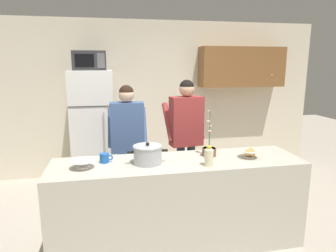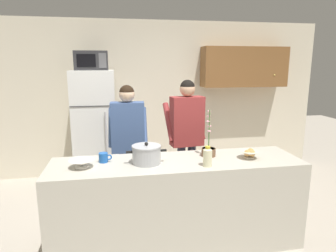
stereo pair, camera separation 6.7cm
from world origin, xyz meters
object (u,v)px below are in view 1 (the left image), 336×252
potted_orchid (209,149)px  bottle_near_edge (209,156)px  person_by_sink (186,127)px  bread_bowl (250,153)px  cooking_pot (148,154)px  empty_bowl (83,164)px  microwave (90,61)px  refrigerator (93,129)px  person_near_pot (128,134)px  coffee_mug (105,158)px

potted_orchid → bottle_near_edge: bearing=-109.5°
person_by_sink → bread_bowl: (0.44, -0.98, -0.09)m
cooking_pot → empty_bowl: (-0.62, -0.03, -0.05)m
microwave → bottle_near_edge: bearing=-59.7°
bread_bowl → empty_bowl: (-1.69, 0.01, -0.00)m
refrigerator → person_near_pot: refrigerator is taller
microwave → person_by_sink: 1.77m
microwave → empty_bowl: 2.10m
microwave → cooking_pot: bearing=-71.5°
bottle_near_edge → empty_bowl: bearing=172.3°
potted_orchid → person_near_pot: bearing=137.5°
coffee_mug → potted_orchid: potted_orchid is taller
refrigerator → person_by_sink: bearing=-36.4°
person_by_sink → bread_bowl: bearing=-65.9°
cooking_pot → bread_bowl: bearing=-1.8°
person_near_pot → bread_bowl: size_ratio=7.90×
refrigerator → potted_orchid: refrigerator is taller
empty_bowl → refrigerator: bearing=89.9°
microwave → bread_bowl: microwave is taller
person_by_sink → bottle_near_edge: bearing=-93.4°
person_near_pot → bread_bowl: (1.22, -0.91, -0.05)m
coffee_mug → empty_bowl: bearing=-146.0°
empty_bowl → coffee_mug: bearing=34.0°
potted_orchid → microwave: bearing=126.9°
refrigerator → potted_orchid: 2.17m
microwave → bread_bowl: 2.70m
cooking_pot → empty_bowl: bearing=-177.7°
microwave → bread_bowl: size_ratio=2.32×
refrigerator → person_near_pot: (0.47, -0.99, 0.12)m
cooking_pot → coffee_mug: (-0.42, 0.11, -0.04)m
person_by_sink → bread_bowl: size_ratio=8.16×
person_by_sink → cooking_pot: size_ratio=4.23×
person_near_pot → empty_bowl: size_ratio=6.91×
refrigerator → cooking_pot: size_ratio=4.49×
person_near_pot → bottle_near_edge: bearing=-56.1°
person_by_sink → bottle_near_edge: size_ratio=8.51×
potted_orchid → cooking_pot: bearing=-169.9°
person_near_pot → coffee_mug: 0.81m
refrigerator → coffee_mug: bearing=-83.6°
cooking_pot → bread_bowl: cooking_pot is taller
coffee_mug → cooking_pot: bearing=-14.6°
refrigerator → coffee_mug: (0.20, -1.75, 0.07)m
coffee_mug → empty_bowl: size_ratio=0.55×
microwave → potted_orchid: bearing=-53.1°
coffee_mug → bread_bowl: 1.50m
coffee_mug → person_near_pot: bearing=70.2°
person_near_pot → cooking_pot: 0.89m
microwave → empty_bowl: size_ratio=2.03×
empty_bowl → potted_orchid: (1.30, 0.15, 0.02)m
bottle_near_edge → potted_orchid: (0.11, 0.31, -0.03)m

